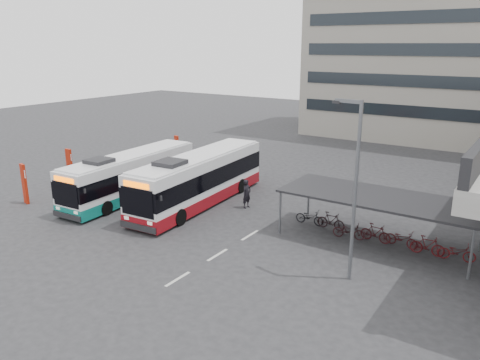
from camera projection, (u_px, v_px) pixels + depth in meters
The scene contains 11 objects.
ground at pixel (213, 226), 27.02m from camera, with size 120.00×120.00×0.00m, color #28282B.
bike_shelter at pixel (377, 218), 24.51m from camera, with size 10.00×4.00×2.54m.
office_block at pixel (463, 20), 49.08m from camera, with size 30.00×15.00×25.00m, color gray.
road_markings at pixel (217, 255), 23.29m from camera, with size 0.15×7.60×0.01m.
bus_main at pixel (199, 179), 30.40m from camera, with size 3.45×12.13×3.54m.
bus_teal at pixel (131, 176), 31.74m from camera, with size 3.04×11.13×3.25m.
pedestrian at pixel (247, 194), 29.78m from camera, with size 0.68×0.45×1.86m, color black.
lamp_post at pixel (354, 181), 19.73m from camera, with size 1.40×0.36×7.96m.
sign_totem_south at pixel (24, 183), 30.51m from camera, with size 0.57×0.28×2.67m.
sign_totem_mid at pixel (70, 165), 35.11m from camera, with size 0.57×0.18×2.61m.
sign_totem_north at pixel (177, 149), 40.74m from camera, with size 0.53×0.31×2.50m.
Camera 1 is at (15.27, -20.11, 10.10)m, focal length 35.00 mm.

